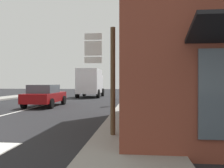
# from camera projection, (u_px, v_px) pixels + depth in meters

# --- Properties ---
(ground_plane) EXTENTS (80.00, 80.00, 0.00)m
(ground_plane) POSITION_uv_depth(u_px,v_px,m) (43.00, 105.00, 16.43)
(ground_plane) COLOR #232326
(sidewalk_right) EXTENTS (2.25, 44.00, 0.14)m
(sidewalk_right) POSITION_uv_depth(u_px,v_px,m) (135.00, 109.00, 13.77)
(sidewalk_right) COLOR gray
(sidewalk_right) RESTS_ON ground
(lane_centre_stripe) EXTENTS (0.16, 12.00, 0.01)m
(lane_centre_stripe) POSITION_uv_depth(u_px,v_px,m) (13.00, 113.00, 12.46)
(lane_centre_stripe) COLOR silver
(lane_centre_stripe) RESTS_ON ground
(sedan_far) EXTENTS (2.07, 4.25, 1.47)m
(sedan_far) POSITION_uv_depth(u_px,v_px,m) (45.00, 95.00, 15.75)
(sedan_far) COLOR maroon
(sedan_far) RESTS_ON ground
(delivery_truck) EXTENTS (2.52, 5.02, 3.05)m
(delivery_truck) POSITION_uv_depth(u_px,v_px,m) (90.00, 82.00, 25.56)
(delivery_truck) COLOR silver
(delivery_truck) RESTS_ON ground
(route_sign_post) EXTENTS (1.66, 0.14, 3.20)m
(route_sign_post) POSITION_uv_depth(u_px,v_px,m) (113.00, 73.00, 6.65)
(route_sign_post) COLOR brown
(route_sign_post) RESTS_ON ground
(traffic_light_near_right) EXTENTS (0.30, 0.49, 3.56)m
(traffic_light_near_right) POSITION_uv_depth(u_px,v_px,m) (123.00, 68.00, 16.62)
(traffic_light_near_right) COLOR #47474C
(traffic_light_near_right) RESTS_ON ground
(traffic_light_far_right) EXTENTS (0.30, 0.49, 3.34)m
(traffic_light_far_right) POSITION_uv_depth(u_px,v_px,m) (127.00, 74.00, 23.42)
(traffic_light_far_right) COLOR #47474C
(traffic_light_far_right) RESTS_ON ground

